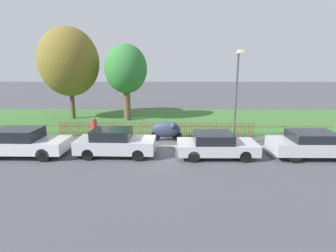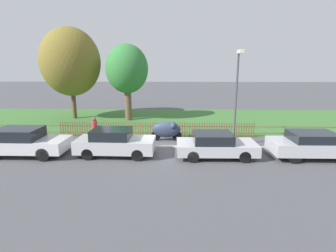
{
  "view_description": "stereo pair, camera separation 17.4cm",
  "coord_description": "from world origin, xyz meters",
  "views": [
    {
      "loc": [
        0.98,
        -14.02,
        4.58
      ],
      "look_at": [
        0.79,
        0.86,
        1.1
      ],
      "focal_mm": 28.0,
      "sensor_mm": 36.0,
      "label": 1
    },
    {
      "loc": [
        1.15,
        -14.02,
        4.58
      ],
      "look_at": [
        0.79,
        0.86,
        1.1
      ],
      "focal_mm": 28.0,
      "sensor_mm": 36.0,
      "label": 2
    }
  ],
  "objects": [
    {
      "name": "ground_plane",
      "position": [
        0.0,
        0.0,
        0.0
      ],
      "size": [
        120.0,
        120.0,
        0.0
      ],
      "primitive_type": "plane",
      "color": "#4C4C51"
    },
    {
      "name": "kerb_stone",
      "position": [
        0.0,
        0.1,
        0.06
      ],
      "size": [
        38.08,
        0.2,
        0.12
      ],
      "primitive_type": "cube",
      "color": "#B2ADA3",
      "rests_on": "ground"
    },
    {
      "name": "grass_strip",
      "position": [
        0.0,
        7.84,
        0.01
      ],
      "size": [
        38.08,
        10.79,
        0.01
      ],
      "primitive_type": "cube",
      "color": "#3D7033",
      "rests_on": "ground"
    },
    {
      "name": "park_fence",
      "position": [
        0.0,
        2.46,
        0.48
      ],
      "size": [
        38.08,
        0.05,
        0.97
      ],
      "color": "brown",
      "rests_on": "ground"
    },
    {
      "name": "parked_car_black_saloon",
      "position": [
        -6.63,
        -1.28,
        0.73
      ],
      "size": [
        4.43,
        1.87,
        1.44
      ],
      "rotation": [
        0.0,
        0.0,
        -0.01
      ],
      "color": "silver",
      "rests_on": "ground"
    },
    {
      "name": "parked_car_navy_estate",
      "position": [
        -1.9,
        -1.18,
        0.7
      ],
      "size": [
        4.03,
        1.79,
        1.4
      ],
      "rotation": [
        0.0,
        0.0,
        -0.02
      ],
      "color": "#BCBCC1",
      "rests_on": "ground"
    },
    {
      "name": "parked_car_red_compact",
      "position": [
        3.24,
        -1.28,
        0.64
      ],
      "size": [
        4.0,
        1.88,
        1.25
      ],
      "rotation": [
        0.0,
        0.0,
        0.01
      ],
      "color": "#BCBCC1",
      "rests_on": "ground"
    },
    {
      "name": "parked_car_white_van",
      "position": [
        8.24,
        -1.28,
        0.69
      ],
      "size": [
        4.51,
        1.86,
        1.32
      ],
      "rotation": [
        0.0,
        0.0,
        -0.0
      ],
      "color": "#BCBCC1",
      "rests_on": "ground"
    },
    {
      "name": "covered_motorcycle",
      "position": [
        0.72,
        1.57,
        0.71
      ],
      "size": [
        1.92,
        0.72,
        1.19
      ],
      "rotation": [
        0.0,
        0.0,
        -0.03
      ],
      "color": "black",
      "rests_on": "ground"
    },
    {
      "name": "tree_nearest_kerb",
      "position": [
        -7.58,
        8.38,
        4.82
      ],
      "size": [
        4.94,
        4.94,
        7.66
      ],
      "color": "brown",
      "rests_on": "ground"
    },
    {
      "name": "tree_behind_motorcycle",
      "position": [
        -2.74,
        7.79,
        4.22
      ],
      "size": [
        3.46,
        3.46,
        6.26
      ],
      "color": "brown",
      "rests_on": "ground"
    },
    {
      "name": "pedestrian_near_fence",
      "position": [
        -3.51,
        0.78,
        0.92
      ],
      "size": [
        0.44,
        0.44,
        1.62
      ],
      "rotation": [
        0.0,
        0.0,
        2.66
      ],
      "color": "slate",
      "rests_on": "ground"
    },
    {
      "name": "street_lamp",
      "position": [
        4.55,
        0.35,
        3.4
      ],
      "size": [
        0.2,
        0.78,
        5.35
      ],
      "color": "#47474C",
      "rests_on": "ground"
    }
  ]
}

